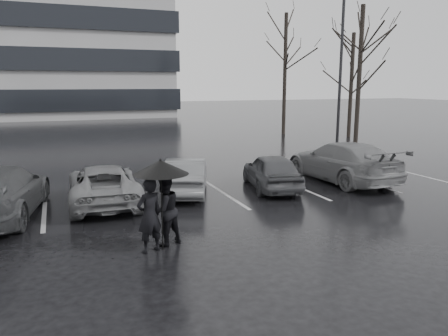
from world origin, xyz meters
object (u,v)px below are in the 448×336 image
pedestrian_right (164,210)px  pedestrian_left (149,216)px  car_main (272,171)px  tree_ne (351,86)px  tree_north (285,75)px  car_east (342,161)px  tree_east (359,77)px  car_west_a (186,176)px  lamp_post (340,82)px  car_west_b (103,184)px

pedestrian_right → pedestrian_left: bearing=13.3°
car_main → tree_ne: bearing=-123.8°
tree_ne → tree_north: (-3.50, 3.00, 0.75)m
car_east → pedestrian_left: 9.36m
car_main → tree_ne: tree_ne is taller
car_main → tree_ne: 17.16m
car_east → tree_north: size_ratio=0.60×
car_east → tree_east: (6.56, 7.65, 3.25)m
pedestrian_right → tree_east: bearing=-164.6°
car_west_a → lamp_post: size_ratio=0.45×
car_west_a → tree_east: size_ratio=0.46×
car_main → lamp_post: bearing=-130.0°
car_main → tree_east: tree_east is taller
car_main → tree_north: bearing=-108.2°
car_west_a → pedestrian_left: 5.22m
car_east → pedestrian_left: pedestrian_left is taller
pedestrian_right → lamp_post: lamp_post is taller
lamp_post → tree_ne: 9.22m
car_west_b → pedestrian_right: size_ratio=2.64×
pedestrian_right → car_main: bearing=-164.0°
car_west_b → pedestrian_left: size_ratio=2.63×
car_west_b → car_main: bearing=-178.4°
car_west_b → tree_east: size_ratio=0.54×
tree_ne → car_west_a: bearing=-142.9°
car_main → car_west_b: size_ratio=0.84×
pedestrian_left → lamp_post: lamp_post is taller
car_main → tree_north: size_ratio=0.43×
car_west_b → tree_east: 17.47m
car_main → tree_east: (9.60, 7.82, 3.38)m
pedestrian_left → tree_north: tree_north is taller
tree_east → tree_ne: tree_east is taller
car_east → tree_north: bearing=-112.8°
car_east → lamp_post: lamp_post is taller
lamp_post → car_west_b: bearing=-158.2°
car_east → tree_north: tree_north is taller
car_east → tree_ne: (9.06, 11.65, 2.75)m
tree_east → car_west_a: bearing=-149.5°
pedestrian_right → tree_east: 18.88m
car_west_b → car_east: 8.74m
car_east → pedestrian_right: size_ratio=3.14×
car_east → lamp_post: 6.31m
tree_east → tree_north: size_ratio=0.94×
car_west_a → car_east: bearing=-162.4°
pedestrian_left → tree_east: (14.77, 12.13, 3.18)m
car_east → pedestrian_right: 8.86m
car_west_a → lamp_post: bearing=-134.3°
car_main → tree_north: (8.60, 14.82, 3.63)m
pedestrian_left → tree_east: tree_east is taller
car_main → tree_north: 17.52m
pedestrian_right → tree_north: tree_north is taller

